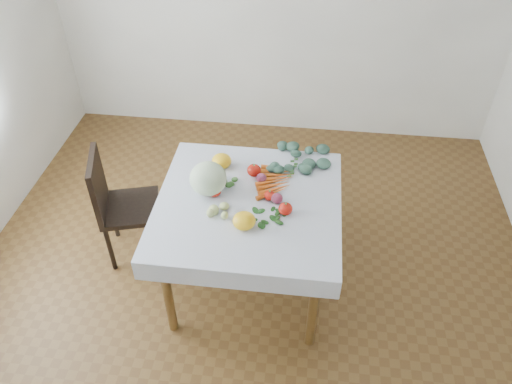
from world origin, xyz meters
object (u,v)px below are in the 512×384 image
chair (117,201)px  carrot_bunch (275,180)px  heirloom_back (222,161)px  cabbage (208,179)px  table (249,214)px

chair → carrot_bunch: size_ratio=2.50×
heirloom_back → carrot_bunch: bearing=-18.4°
cabbage → heirloom_back: bearing=82.2°
heirloom_back → carrot_bunch: size_ratio=0.38×
heirloom_back → carrot_bunch: heirloom_back is taller
heirloom_back → cabbage: bearing=-97.8°
table → carrot_bunch: 0.28m
table → cabbage: size_ratio=4.36×
heirloom_back → chair: bearing=-169.0°
table → heirloom_back: heirloom_back is taller
carrot_bunch → table: bearing=-124.7°
table → heirloom_back: bearing=124.2°
chair → carrot_bunch: bearing=1.1°
chair → heirloom_back: chair is taller
table → cabbage: (-0.26, 0.07, 0.21)m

